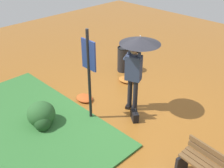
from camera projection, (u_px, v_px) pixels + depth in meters
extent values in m
plane|color=brown|center=(128.00, 113.00, 6.98)|extent=(18.00, 18.00, 0.00)
cube|color=#2D662D|center=(4.00, 137.00, 6.16)|extent=(4.80, 4.00, 0.05)
cylinder|color=black|center=(130.00, 93.00, 7.03)|extent=(0.12, 0.12, 0.86)
cylinder|color=black|center=(135.00, 96.00, 6.92)|extent=(0.12, 0.12, 0.86)
cube|color=black|center=(128.00, 106.00, 7.20)|extent=(0.19, 0.25, 0.08)
cube|color=black|center=(133.00, 109.00, 7.09)|extent=(0.19, 0.25, 0.08)
cube|color=#2D3851|center=(134.00, 68.00, 6.61)|extent=(0.44, 0.37, 0.64)
sphere|color=#8C664C|center=(134.00, 50.00, 6.38)|extent=(0.20, 0.20, 0.20)
ellipsoid|color=black|center=(134.00, 49.00, 6.36)|extent=(0.20, 0.20, 0.15)
cylinder|color=#2D3851|center=(127.00, 58.00, 6.62)|extent=(0.18, 0.13, 0.18)
cylinder|color=#2D3851|center=(128.00, 55.00, 6.54)|extent=(0.24, 0.11, 0.33)
cube|color=black|center=(131.00, 50.00, 6.43)|extent=(0.07, 0.04, 0.14)
cylinder|color=#2D3851|center=(139.00, 61.00, 6.39)|extent=(0.11, 0.10, 0.09)
cylinder|color=#2D3851|center=(139.00, 57.00, 6.36)|extent=(0.10, 0.09, 0.23)
cylinder|color=#A5A5AD|center=(140.00, 44.00, 6.21)|extent=(0.02, 0.02, 0.41)
cone|color=black|center=(140.00, 40.00, 6.17)|extent=(0.96, 0.96, 0.16)
sphere|color=#A5A5AD|center=(140.00, 36.00, 6.11)|extent=(0.02, 0.02, 0.02)
cylinder|color=black|center=(89.00, 77.00, 6.26)|extent=(0.07, 0.07, 2.30)
cube|color=navy|center=(89.00, 55.00, 6.00)|extent=(0.44, 0.04, 0.70)
cube|color=red|center=(89.00, 55.00, 6.01)|extent=(0.38, 0.01, 0.64)
cube|color=black|center=(135.00, 116.00, 6.69)|extent=(0.33, 0.29, 0.24)
torus|color=black|center=(135.00, 110.00, 6.61)|extent=(0.15, 0.11, 0.18)
cube|color=black|center=(182.00, 163.00, 5.20)|extent=(0.10, 0.36, 0.44)
cube|color=brown|center=(221.00, 164.00, 4.74)|extent=(1.40, 0.20, 0.10)
cube|color=brown|center=(223.00, 158.00, 4.67)|extent=(1.40, 0.20, 0.10)
cylinder|color=black|center=(124.00, 60.00, 8.90)|extent=(0.40, 0.40, 0.80)
torus|color=black|center=(124.00, 48.00, 8.69)|extent=(0.42, 0.42, 0.04)
ellipsoid|color=#285628|center=(41.00, 114.00, 6.46)|extent=(0.67, 0.67, 0.60)
ellipsoid|color=#1E421E|center=(43.00, 123.00, 6.32)|extent=(0.40, 0.40, 0.40)
ellipsoid|color=#A86023|center=(126.00, 80.00, 8.44)|extent=(0.51, 0.41, 0.11)
ellipsoid|color=#B74C1E|center=(85.00, 98.00, 7.51)|extent=(0.51, 0.40, 0.11)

